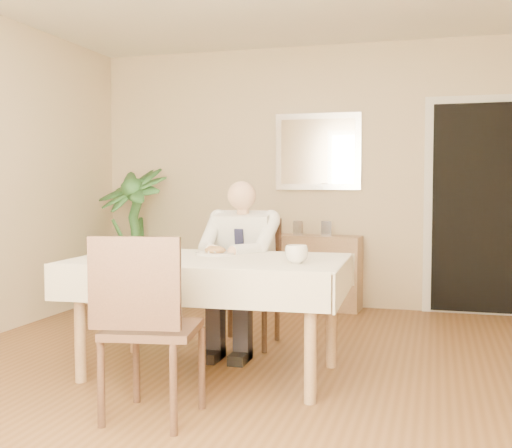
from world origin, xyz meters
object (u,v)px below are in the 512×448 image
(chair_far, at_px, (249,272))
(chair_near, at_px, (145,317))
(coffee_mug, at_px, (297,254))
(sideboard, at_px, (314,272))
(seated_man, at_px, (238,257))
(potted_palm, at_px, (132,237))
(dining_table, at_px, (210,271))

(chair_far, xyz_separation_m, chair_near, (-0.03, -1.78, 0.00))
(coffee_mug, xyz_separation_m, sideboard, (-0.35, 2.48, -0.44))
(chair_far, relative_size, seated_man, 0.77)
(chair_far, height_order, sideboard, chair_far)
(chair_far, xyz_separation_m, seated_man, (0.00, -0.29, 0.15))
(sideboard, distance_m, potted_palm, 1.87)
(seated_man, bearing_deg, dining_table, -90.00)
(sideboard, bearing_deg, potted_palm, -166.94)
(chair_far, xyz_separation_m, potted_palm, (-1.58, 1.17, 0.15))
(chair_near, distance_m, coffee_mug, 1.02)
(seated_man, bearing_deg, potted_palm, 137.23)
(seated_man, bearing_deg, sideboard, 82.40)
(sideboard, bearing_deg, coffee_mug, -78.22)
(chair_near, xyz_separation_m, potted_palm, (-1.56, 2.95, 0.15))
(seated_man, bearing_deg, coffee_mug, -50.66)
(dining_table, relative_size, potted_palm, 1.26)
(chair_near, height_order, sideboard, chair_near)
(chair_far, height_order, potted_palm, potted_palm)
(chair_far, distance_m, sideboard, 1.50)
(dining_table, relative_size, sideboard, 1.94)
(seated_man, xyz_separation_m, potted_palm, (-1.58, 1.46, 0.00))
(dining_table, relative_size, chair_near, 1.81)
(seated_man, height_order, sideboard, seated_man)
(chair_near, bearing_deg, chair_far, 79.31)
(sideboard, bearing_deg, dining_table, -91.99)
(coffee_mug, distance_m, sideboard, 2.54)
(chair_near, height_order, seated_man, seated_man)
(chair_near, relative_size, sideboard, 1.07)
(dining_table, relative_size, coffee_mug, 12.89)
(chair_near, bearing_deg, seated_man, 79.15)
(dining_table, distance_m, potted_palm, 2.60)
(coffee_mug, bearing_deg, chair_near, -128.32)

